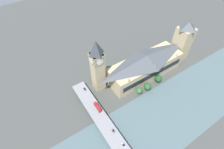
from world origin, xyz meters
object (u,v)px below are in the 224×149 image
(road_bridge, at_px, (119,146))
(clock_tower, at_px, (97,65))
(car_northbound_tail, at_px, (85,89))
(double_decker_bus_lead, at_px, (97,107))
(parliament_hall, at_px, (145,65))
(victoria_tower, at_px, (183,41))
(car_northbound_mid, at_px, (123,145))
(car_southbound_mid, at_px, (113,131))

(road_bridge, bearing_deg, clock_tower, -16.68)
(road_bridge, xyz_separation_m, car_northbound_tail, (69.55, -3.11, 1.79))
(clock_tower, height_order, double_decker_bus_lead, clock_tower)
(parliament_hall, xyz_separation_m, road_bridge, (-55.74, 75.92, -9.91))
(clock_tower, distance_m, victoria_tower, 114.56)
(car_northbound_mid, relative_size, car_northbound_tail, 1.06)
(parliament_hall, distance_m, car_northbound_mid, 93.65)
(victoria_tower, xyz_separation_m, road_bridge, (-55.80, 134.17, -20.96))
(victoria_tower, relative_size, car_northbound_tail, 13.76)
(victoria_tower, relative_size, road_bridge, 0.34)
(victoria_tower, distance_m, car_northbound_tail, 133.17)
(parliament_hall, distance_m, double_decker_bus_lead, 74.63)
(victoria_tower, relative_size, car_southbound_mid, 13.37)
(victoria_tower, distance_m, car_southbound_mid, 139.37)
(car_southbound_mid, bearing_deg, car_northbound_tail, -0.19)
(parliament_hall, height_order, clock_tower, clock_tower)
(car_northbound_tail, bearing_deg, victoria_tower, -95.99)
(parliament_hall, xyz_separation_m, car_northbound_tail, (13.81, 72.81, -8.12))
(clock_tower, bearing_deg, car_southbound_mid, 162.39)
(clock_tower, xyz_separation_m, victoria_tower, (-13.27, -113.48, -8.43))
(road_bridge, height_order, car_southbound_mid, car_southbound_mid)
(double_decker_bus_lead, height_order, car_northbound_tail, double_decker_bus_lead)
(victoria_tower, height_order, car_northbound_mid, victoria_tower)
(double_decker_bus_lead, bearing_deg, parliament_hall, -78.84)
(double_decker_bus_lead, relative_size, car_southbound_mid, 2.75)
(parliament_hall, bearing_deg, car_southbound_mid, 120.32)
(road_bridge, bearing_deg, car_northbound_tail, -2.56)
(road_bridge, bearing_deg, car_southbound_mid, -12.60)
(parliament_hall, bearing_deg, double_decker_bus_lead, 101.16)
(parliament_hall, bearing_deg, victoria_tower, -89.95)
(parliament_hall, distance_m, car_northbound_tail, 74.55)
(car_northbound_tail, relative_size, car_southbound_mid, 0.97)
(road_bridge, relative_size, car_northbound_mid, 37.69)
(car_northbound_tail, bearing_deg, clock_tower, -91.59)
(parliament_hall, distance_m, victoria_tower, 59.29)
(clock_tower, relative_size, victoria_tower, 1.15)
(car_northbound_mid, bearing_deg, road_bridge, 50.14)
(victoria_tower, height_order, double_decker_bus_lead, victoria_tower)
(parliament_hall, height_order, victoria_tower, victoria_tower)
(car_northbound_mid, distance_m, car_southbound_mid, 15.66)
(double_decker_bus_lead, bearing_deg, road_bridge, 175.91)
(parliament_hall, height_order, car_northbound_mid, parliament_hall)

